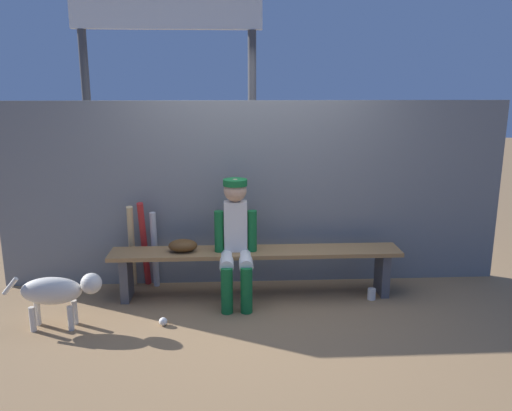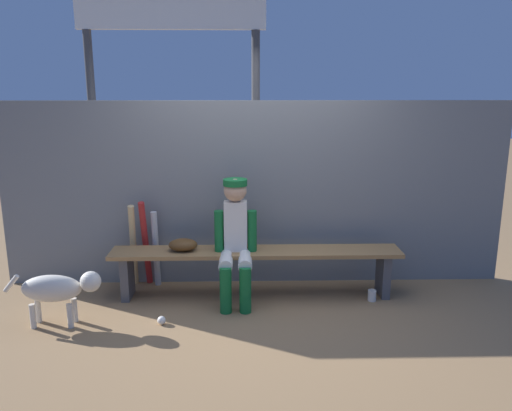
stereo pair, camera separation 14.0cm
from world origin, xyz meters
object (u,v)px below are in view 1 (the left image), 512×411
(dugout_bench, at_px, (256,260))
(baseball_glove, at_px, (183,245))
(player_seated, at_px, (236,237))
(cup_on_bench, at_px, (220,244))
(scoreboard, at_px, (173,35))
(bat_aluminum_red, at_px, (144,245))
(bat_aluminum_silver, at_px, (155,250))
(bat_wood_natural, at_px, (132,247))
(cup_on_ground, at_px, (372,294))
(baseball, at_px, (163,322))
(dog, at_px, (58,291))

(dugout_bench, distance_m, baseball_glove, 0.73)
(player_seated, distance_m, cup_on_bench, 0.24)
(dugout_bench, relative_size, player_seated, 2.39)
(baseball_glove, relative_size, scoreboard, 0.08)
(player_seated, bearing_deg, bat_aluminum_red, 156.64)
(bat_aluminum_red, bearing_deg, bat_aluminum_silver, -1.93)
(bat_aluminum_silver, xyz_separation_m, bat_wood_natural, (-0.23, -0.01, 0.04))
(player_seated, xyz_separation_m, bat_aluminum_red, (-0.93, 0.40, -0.19))
(bat_aluminum_red, bearing_deg, dugout_bench, -14.36)
(baseball_glove, xyz_separation_m, cup_on_ground, (1.84, -0.15, -0.48))
(dugout_bench, bearing_deg, baseball, -144.37)
(bat_wood_natural, distance_m, cup_on_bench, 0.95)
(player_seated, distance_m, baseball, 1.02)
(player_seated, bearing_deg, dugout_bench, 29.85)
(player_seated, distance_m, baseball_glove, 0.54)
(bat_aluminum_silver, relative_size, dog, 0.96)
(dugout_bench, distance_m, bat_aluminum_red, 1.17)
(bat_aluminum_red, relative_size, cup_on_ground, 8.44)
(cup_on_bench, relative_size, dog, 0.13)
(player_seated, height_order, bat_aluminum_red, player_seated)
(dugout_bench, xyz_separation_m, bat_wood_natural, (-1.26, 0.28, 0.07))
(cup_on_ground, height_order, scoreboard, scoreboard)
(baseball_glove, bearing_deg, scoreboard, 96.48)
(bat_wood_natural, bearing_deg, baseball_glove, -27.23)
(player_seated, distance_m, bat_aluminum_red, 1.04)
(dugout_bench, relative_size, bat_aluminum_red, 3.06)
(bat_aluminum_silver, distance_m, scoreboard, 2.53)
(cup_on_bench, bearing_deg, bat_wood_natural, 164.58)
(bat_aluminum_red, bearing_deg, baseball_glove, -34.58)
(dugout_bench, height_order, cup_on_bench, cup_on_bench)
(bat_aluminum_silver, distance_m, baseball, 0.98)
(bat_aluminum_silver, relative_size, bat_wood_natural, 0.90)
(player_seated, relative_size, baseball, 16.07)
(scoreboard, distance_m, dog, 3.20)
(scoreboard, bearing_deg, dog, -112.24)
(bat_aluminum_red, bearing_deg, dog, -124.11)
(baseball, bearing_deg, cup_on_bench, 52.08)
(bat_aluminum_silver, distance_m, cup_on_ground, 2.23)
(baseball_glove, distance_m, bat_aluminum_silver, 0.45)
(baseball, bearing_deg, bat_aluminum_red, 107.57)
(dugout_bench, relative_size, cup_on_bench, 25.84)
(cup_on_ground, distance_m, cup_on_bench, 1.57)
(baseball, relative_size, cup_on_bench, 0.67)
(player_seated, bearing_deg, scoreboard, 113.11)
(player_seated, bearing_deg, bat_aluminum_silver, 154.28)
(dugout_bench, relative_size, baseball_glove, 10.15)
(cup_on_bench, xyz_separation_m, dog, (-1.38, -0.62, -0.20))
(baseball_glove, bearing_deg, cup_on_bench, 4.86)
(baseball_glove, bearing_deg, bat_aluminum_silver, 137.90)
(player_seated, height_order, bat_aluminum_silver, player_seated)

